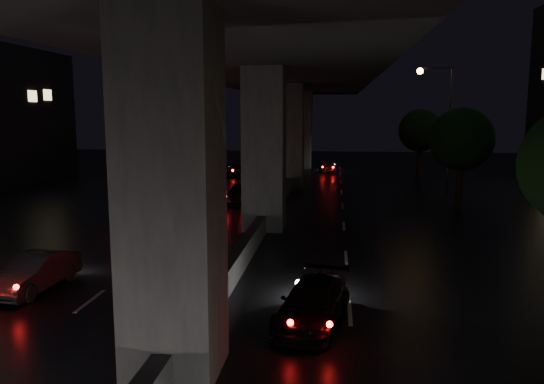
# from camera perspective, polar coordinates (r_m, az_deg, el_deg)

# --- Properties ---
(ground) EXTENTS (120.00, 120.00, 0.00)m
(ground) POSITION_cam_1_polar(r_m,az_deg,el_deg) (22.05, -2.55, -6.74)
(ground) COLOR black
(ground) RESTS_ON ground
(viaduct) EXTENTS (12.00, 80.00, 10.50)m
(viaduct) POSITION_cam_1_polar(r_m,az_deg,el_deg) (26.34, -0.85, 14.06)
(viaduct) COLOR #333335
(viaduct) RESTS_ON ground
(median_barrier) EXTENTS (0.45, 70.00, 0.85)m
(median_barrier) POSITION_cam_1_polar(r_m,az_deg,el_deg) (26.76, -0.82, -3.07)
(median_barrier) COLOR #333335
(median_barrier) RESTS_ON ground
(tree_c) EXTENTS (3.80, 3.80, 6.12)m
(tree_c) POSITION_cam_1_polar(r_m,az_deg,el_deg) (33.86, 19.71, 5.31)
(tree_c) COLOR black
(tree_c) RESTS_ON ground
(tree_d) EXTENTS (3.80, 3.80, 6.12)m
(tree_d) POSITION_cam_1_polar(r_m,az_deg,el_deg) (49.58, 15.63, 6.35)
(tree_d) COLOR black
(tree_d) RESTS_ON ground
(streetlight_far) EXTENTS (2.52, 0.44, 9.00)m
(streetlight_far) POSITION_cam_1_polar(r_m,az_deg,el_deg) (39.69, 17.86, 7.91)
(streetlight_far) COLOR #2D2D33
(streetlight_far) RESTS_ON ground
(car_3) EXTENTS (2.32, 4.21, 1.16)m
(car_3) POSITION_cam_1_polar(r_m,az_deg,el_deg) (15.04, 4.42, -11.82)
(car_3) COLOR black
(car_3) RESTS_ON ground
(car_4) EXTENTS (1.53, 3.72, 1.20)m
(car_4) POSITION_cam_1_polar(r_m,az_deg,el_deg) (19.28, -24.17, -7.89)
(car_4) COLOR #27272A
(car_4) RESTS_ON ground
(car_5) EXTENTS (1.44, 3.34, 1.07)m
(car_5) POSITION_cam_1_polar(r_m,az_deg,el_deg) (21.96, -10.61, -5.50)
(car_5) COLOR black
(car_5) RESTS_ON ground
(car_6) EXTENTS (1.78, 3.38, 1.10)m
(car_6) POSITION_cam_1_polar(r_m,az_deg,el_deg) (27.52, -13.93, -2.73)
(car_6) COLOR black
(car_6) RESTS_ON ground
(car_7) EXTENTS (2.56, 4.62, 1.27)m
(car_7) POSITION_cam_1_polar(r_m,az_deg,el_deg) (33.98, -9.15, -0.33)
(car_7) COLOR black
(car_7) RESTS_ON ground
(car_8) EXTENTS (1.65, 3.95, 1.33)m
(car_8) POSITION_cam_1_polar(r_m,az_deg,el_deg) (34.08, -3.39, -0.16)
(car_8) COLOR black
(car_8) RESTS_ON ground
(car_9) EXTENTS (1.31, 3.52, 1.15)m
(car_9) POSITION_cam_1_polar(r_m,az_deg,el_deg) (38.82, -2.24, 0.78)
(car_9) COLOR #514846
(car_9) RESTS_ON ground
(car_10) EXTENTS (2.09, 4.05, 1.09)m
(car_10) POSITION_cam_1_polar(r_m,az_deg,el_deg) (46.35, -0.99, 2.01)
(car_10) COLOR black
(car_10) RESTS_ON ground
(car_11) EXTENTS (2.17, 4.23, 1.14)m
(car_11) POSITION_cam_1_polar(r_m,az_deg,el_deg) (49.43, -4.40, 2.42)
(car_11) COLOR black
(car_11) RESTS_ON ground
(car_12) EXTENTS (2.18, 3.75, 1.20)m
(car_12) POSITION_cam_1_polar(r_m,az_deg,el_deg) (52.27, 6.07, 2.76)
(car_12) COLOR slate
(car_12) RESTS_ON ground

